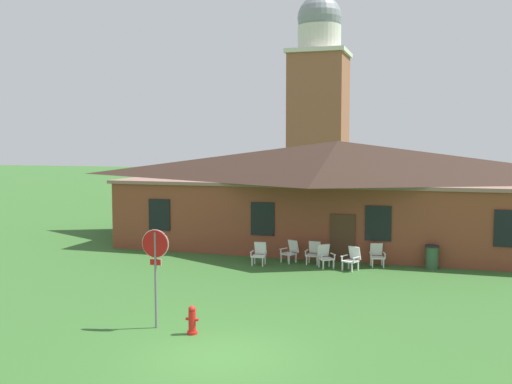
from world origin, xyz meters
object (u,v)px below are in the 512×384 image
object	(u,v)px
stop_sign	(155,258)
fire_hydrant	(192,321)
lawn_chair_by_porch	(259,253)
trash_bin	(432,257)
lawn_chair_near_door	(291,251)
lawn_chair_far_side	(377,254)
lawn_chair_right_end	(352,258)
lawn_chair_middle	(325,256)
lawn_chair_left_end	(314,252)

from	to	relation	value
stop_sign	fire_hydrant	bearing A→B (deg)	-9.82
lawn_chair_by_porch	trash_bin	world-z (taller)	trash_bin
trash_bin	lawn_chair_near_door	bearing A→B (deg)	-175.76
lawn_chair_far_side	fire_hydrant	size ratio (longest dim) A/B	1.21
lawn_chair_right_end	fire_hydrant	world-z (taller)	lawn_chair_right_end
lawn_chair_far_side	trash_bin	world-z (taller)	trash_bin
lawn_chair_far_side	fire_hydrant	world-z (taller)	lawn_chair_far_side
lawn_chair_by_porch	lawn_chair_right_end	world-z (taller)	same
lawn_chair_by_porch	fire_hydrant	size ratio (longest dim) A/B	1.21
lawn_chair_by_porch	lawn_chair_middle	size ratio (longest dim) A/B	1.00
lawn_chair_by_porch	lawn_chair_right_end	distance (m)	3.93
lawn_chair_right_end	lawn_chair_near_door	bearing A→B (deg)	163.84
lawn_chair_left_end	lawn_chair_near_door	bearing A→B (deg)	179.15
lawn_chair_by_porch	lawn_chair_far_side	bearing A→B (deg)	13.90
stop_sign	lawn_chair_by_porch	world-z (taller)	stop_sign
lawn_chair_right_end	lawn_chair_far_side	world-z (taller)	same
stop_sign	lawn_chair_by_porch	size ratio (longest dim) A/B	2.92
fire_hydrant	lawn_chair_far_side	bearing A→B (deg)	69.58
lawn_chair_by_porch	lawn_chair_left_end	xyz separation A→B (m)	(2.18, 0.89, 0.00)
stop_sign	lawn_chair_by_porch	bearing A→B (deg)	88.28
lawn_chair_left_end	lawn_chair_right_end	size ratio (longest dim) A/B	1.00
lawn_chair_middle	lawn_chair_near_door	bearing A→B (deg)	158.96
stop_sign	trash_bin	xyz separation A→B (m)	(7.32, 10.44, -1.49)
lawn_chair_by_porch	lawn_chair_middle	xyz separation A→B (m)	(2.78, 0.27, 0.00)
fire_hydrant	trash_bin	distance (m)	12.28
lawn_chair_middle	trash_bin	size ratio (longest dim) A/B	0.98
lawn_chair_by_porch	fire_hydrant	distance (m)	9.35
lawn_chair_right_end	lawn_chair_middle	bearing A→B (deg)	171.23
lawn_chair_middle	lawn_chair_right_end	size ratio (longest dim) A/B	1.00
lawn_chair_middle	lawn_chair_far_side	distance (m)	2.23
lawn_chair_far_side	lawn_chair_middle	bearing A→B (deg)	-155.72
lawn_chair_middle	trash_bin	xyz separation A→B (m)	(4.26, 1.07, -0.00)
lawn_chair_right_end	lawn_chair_left_end	bearing A→B (deg)	155.65
lawn_chair_far_side	fire_hydrant	bearing A→B (deg)	-110.42
lawn_chair_left_end	trash_bin	distance (m)	4.88
fire_hydrant	lawn_chair_near_door	bearing A→B (deg)	88.69
stop_sign	lawn_chair_right_end	distance (m)	10.22
lawn_chair_left_end	lawn_chair_by_porch	bearing A→B (deg)	-157.81
lawn_chair_right_end	lawn_chair_far_side	size ratio (longest dim) A/B	1.00
trash_bin	lawn_chair_by_porch	bearing A→B (deg)	-169.21
trash_bin	lawn_chair_middle	bearing A→B (deg)	-165.93
lawn_chair_far_side	lawn_chair_by_porch	bearing A→B (deg)	-166.10
lawn_chair_by_porch	trash_bin	size ratio (longest dim) A/B	0.98
lawn_chair_far_side	trash_bin	distance (m)	2.23
stop_sign	lawn_chair_far_side	world-z (taller)	stop_sign
lawn_chair_near_door	lawn_chair_middle	distance (m)	1.76
stop_sign	lawn_chair_near_door	world-z (taller)	stop_sign
trash_bin	stop_sign	bearing A→B (deg)	-125.03
lawn_chair_near_door	lawn_chair_left_end	bearing A→B (deg)	-0.85
lawn_chair_middle	lawn_chair_far_side	xyz separation A→B (m)	(2.03, 0.92, 0.00)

